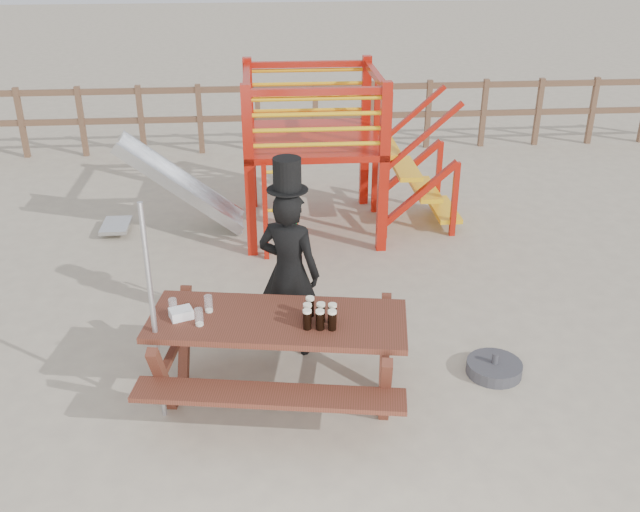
{
  "coord_description": "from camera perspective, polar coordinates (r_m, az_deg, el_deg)",
  "views": [
    {
      "loc": [
        -0.42,
        -5.22,
        3.83
      ],
      "look_at": [
        0.07,
        0.8,
        0.91
      ],
      "focal_mm": 40.0,
      "sensor_mm": 36.0,
      "label": 1
    }
  ],
  "objects": [
    {
      "name": "back_fence",
      "position": [
        12.61,
        -2.69,
        11.62
      ],
      "size": [
        15.09,
        0.09,
        1.2
      ],
      "color": "brown",
      "rests_on": "ground"
    },
    {
      "name": "picnic_table",
      "position": [
        6.04,
        -3.36,
        -7.45
      ],
      "size": [
        2.32,
        1.78,
        0.82
      ],
      "rotation": [
        0.0,
        0.0,
        -0.16
      ],
      "color": "maroon",
      "rests_on": "ground"
    },
    {
      "name": "metal_pole",
      "position": [
        5.77,
        -13.19,
        -4.71
      ],
      "size": [
        0.04,
        0.04,
        1.93
      ],
      "primitive_type": "cylinder",
      "color": "#B2B2B7",
      "rests_on": "ground"
    },
    {
      "name": "parasol_base",
      "position": [
        6.8,
        13.76,
        -8.69
      ],
      "size": [
        0.51,
        0.51,
        0.21
      ],
      "color": "#37373C",
      "rests_on": "ground"
    },
    {
      "name": "paper_bag",
      "position": [
        5.97,
        -11.05,
        -4.54
      ],
      "size": [
        0.22,
        0.19,
        0.08
      ],
      "primitive_type": "cube",
      "rotation": [
        0.0,
        0.0,
        0.35
      ],
      "color": "white",
      "rests_on": "picnic_table"
    },
    {
      "name": "stout_pints",
      "position": [
        5.75,
        -0.12,
        -4.73
      ],
      "size": [
        0.28,
        0.3,
        0.17
      ],
      "color": "black",
      "rests_on": "picnic_table"
    },
    {
      "name": "ground",
      "position": [
        6.49,
        -0.05,
        -10.35
      ],
      "size": [
        60.0,
        60.0,
        0.0
      ],
      "primitive_type": "plane",
      "color": "#B2A58A",
      "rests_on": "ground"
    },
    {
      "name": "empty_glasses",
      "position": [
        5.94,
        -10.08,
        -4.27
      ],
      "size": [
        0.36,
        0.28,
        0.15
      ],
      "color": "silver",
      "rests_on": "picnic_table"
    },
    {
      "name": "man_with_hat",
      "position": [
        6.58,
        -2.49,
        -1.0
      ],
      "size": [
        0.7,
        0.6,
        1.93
      ],
      "rotation": [
        0.0,
        0.0,
        2.71
      ],
      "color": "black",
      "rests_on": "ground"
    },
    {
      "name": "playground_fort",
      "position": [
        9.24,
        -1.1,
        8.47
      ],
      "size": [
        4.71,
        1.84,
        2.1
      ],
      "color": "#AE180B",
      "rests_on": "ground"
    }
  ]
}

